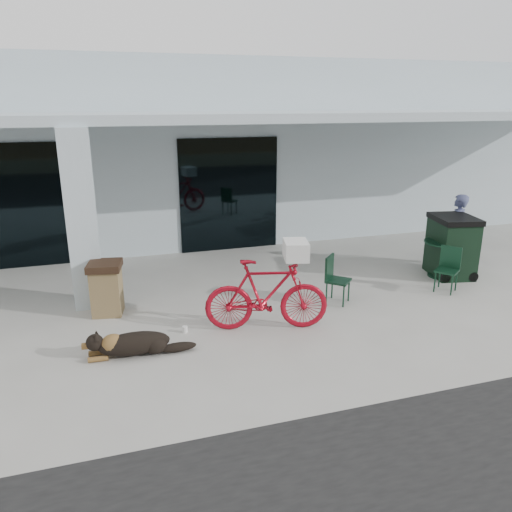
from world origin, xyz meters
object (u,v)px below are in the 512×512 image
object	(u,v)px
bicycle	(267,295)
cafe_chair_far_b	(447,270)
dog	(134,342)
trash_receptacle	(107,288)
person	(456,231)
wheeled_bin	(452,246)
cafe_table_far	(442,259)
cafe_chair_far_a	(338,280)

from	to	relation	value
bicycle	cafe_chair_far_b	size ratio (longest dim) A/B	2.26
dog	trash_receptacle	size ratio (longest dim) A/B	1.28
dog	trash_receptacle	xyz separation A→B (m)	(-0.32, 1.65, 0.27)
person	bicycle	bearing A→B (deg)	-16.91
wheeled_bin	cafe_table_far	bearing A→B (deg)	-162.62
person	trash_receptacle	bearing A→B (deg)	-33.71
person	trash_receptacle	xyz separation A→B (m)	(-7.39, -0.40, -0.34)
bicycle	cafe_chair_far_a	bearing A→B (deg)	-54.03
bicycle	cafe_chair_far_a	distance (m)	1.72
bicycle	cafe_chair_far_b	distance (m)	3.86
cafe_chair_far_b	wheeled_bin	world-z (taller)	wheeled_bin
cafe_chair_far_b	bicycle	bearing A→B (deg)	-119.33
cafe_chair_far_a	person	distance (m)	3.59
bicycle	cafe_table_far	world-z (taller)	bicycle
cafe_table_far	cafe_chair_far_a	size ratio (longest dim) A/B	0.93
bicycle	cafe_chair_far_b	world-z (taller)	bicycle
dog	trash_receptacle	distance (m)	1.70
trash_receptacle	cafe_chair_far_b	bearing A→B (deg)	-7.94
dog	cafe_table_far	xyz separation A→B (m)	(6.38, 1.53, 0.18)
cafe_chair_far_b	person	xyz separation A→B (m)	(1.16, 1.27, 0.37)
dog	cafe_chair_far_a	xyz separation A→B (m)	(3.68, 0.90, 0.24)
trash_receptacle	dog	bearing A→B (deg)	-79.02
person	trash_receptacle	size ratio (longest dim) A/B	1.74
cafe_chair_far_a	trash_receptacle	distance (m)	4.07
person	trash_receptacle	distance (m)	7.40
cafe_table_far	cafe_chair_far_a	bearing A→B (deg)	-166.89
person	cafe_chair_far_a	bearing A→B (deg)	-18.07
cafe_chair_far_b	trash_receptacle	world-z (taller)	trash_receptacle
trash_receptacle	bicycle	bearing A→B (deg)	-30.12
bicycle	dog	world-z (taller)	bicycle
bicycle	dog	bearing A→B (deg)	110.38
bicycle	cafe_chair_far_b	bearing A→B (deg)	-68.42
dog	cafe_chair_far_a	distance (m)	3.80
cafe_table_far	cafe_chair_far_a	world-z (taller)	cafe_chair_far_a
dog	cafe_table_far	distance (m)	6.56
person	wheeled_bin	world-z (taller)	person
cafe_chair_far_a	cafe_chair_far_b	xyz separation A→B (m)	(2.23, -0.12, -0.00)
cafe_chair_far_a	cafe_chair_far_b	size ratio (longest dim) A/B	1.01
bicycle	dog	xyz separation A→B (m)	(-2.09, -0.25, -0.39)
cafe_table_far	cafe_chair_far_a	xyz separation A→B (m)	(-2.70, -0.63, 0.06)
bicycle	trash_receptacle	size ratio (longest dim) A/B	2.11
cafe_chair_far_b	trash_receptacle	distance (m)	6.29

